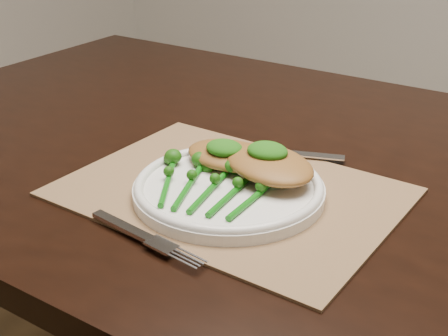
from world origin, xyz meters
The scene contains 9 objects.
placemat centered at (0.11, -0.21, 0.75)m, with size 0.44×0.32×0.00m, color olive.
dinner_plate centered at (0.11, -0.22, 0.77)m, with size 0.26×0.26×0.02m.
knife centered at (0.09, -0.08, 0.76)m, with size 0.19×0.08×0.01m.
fork centered at (0.10, -0.37, 0.76)m, with size 0.18×0.04×0.01m.
chicken_fillet_left centered at (0.08, -0.17, 0.78)m, with size 0.13×0.09×0.03m, color olive.
chicken_fillet_right centered at (0.14, -0.17, 0.79)m, with size 0.14×0.10×0.03m, color olive.
pesto_dollop_left centered at (0.07, -0.18, 0.80)m, with size 0.05×0.05×0.02m, color #124B0A.
pesto_dollop_right centered at (0.14, -0.17, 0.81)m, with size 0.06×0.05×0.02m, color #124B0A.
broccolini_bundle centered at (0.10, -0.26, 0.77)m, with size 0.17×0.19×0.04m.
Camera 1 is at (0.51, -0.84, 1.14)m, focal length 50.00 mm.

